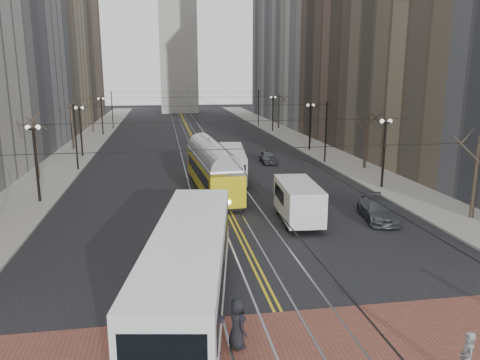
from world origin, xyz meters
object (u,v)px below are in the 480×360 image
object	(u,v)px
cargo_van	(298,203)
pedestrian_d	(214,339)
transit_bus	(190,270)
sedan_grey	(268,157)
rear_bus	(232,164)
pedestrian_a	(237,323)
pedestrian_b	(467,359)
sedan_parked	(377,210)
streetcar	(212,173)

from	to	relation	value
cargo_van	pedestrian_d	xyz separation A→B (m)	(-7.09, -14.46, -0.34)
transit_bus	pedestrian_d	xyz separation A→B (m)	(0.55, -4.07, -0.72)
transit_bus	sedan_grey	xyz separation A→B (m)	(10.31, 31.08, -1.02)
sedan_grey	transit_bus	bearing A→B (deg)	-104.87
rear_bus	pedestrian_a	bearing A→B (deg)	-91.74
pedestrian_b	pedestrian_d	size ratio (longest dim) A/B	0.93
transit_bus	pedestrian_a	distance (m)	3.58
transit_bus	pedestrian_d	size ratio (longest dim) A/B	7.08
transit_bus	pedestrian_d	world-z (taller)	transit_bus
sedan_grey	sedan_parked	size ratio (longest dim) A/B	0.82
streetcar	sedan_parked	world-z (taller)	streetcar
sedan_parked	pedestrian_a	xyz separation A→B (m)	(-11.54, -13.19, 0.24)
transit_bus	cargo_van	bearing A→B (deg)	63.13
transit_bus	sedan_grey	size ratio (longest dim) A/B	3.45
transit_bus	rear_bus	world-z (taller)	transit_bus
pedestrian_a	pedestrian_d	size ratio (longest dim) A/B	0.96
transit_bus	pedestrian_a	xyz separation A→B (m)	(1.46, -3.19, -0.76)
rear_bus	pedestrian_b	bearing A→B (deg)	-78.34
streetcar	pedestrian_d	xyz separation A→B (m)	(-2.45, -23.48, -0.61)
sedan_parked	cargo_van	bearing A→B (deg)	-174.56
pedestrian_a	rear_bus	bearing A→B (deg)	-27.68
transit_bus	streetcar	size ratio (longest dim) A/B	1.01
pedestrian_b	pedestrian_d	xyz separation A→B (m)	(-7.60, 2.29, 0.07)
rear_bus	pedestrian_d	distance (m)	28.50
sedan_parked	streetcar	bearing A→B (deg)	146.34
transit_bus	cargo_van	distance (m)	12.90
cargo_van	sedan_parked	xyz separation A→B (m)	(5.36, -0.39, -0.61)
cargo_van	sedan_grey	xyz separation A→B (m)	(2.67, 20.69, -0.63)
cargo_van	pedestrian_a	distance (m)	14.93
transit_bus	streetcar	distance (m)	19.65
rear_bus	pedestrian_d	bearing A→B (deg)	-93.29
cargo_van	pedestrian_d	world-z (taller)	cargo_van
streetcar	pedestrian_b	bearing A→B (deg)	-82.16
rear_bus	streetcar	bearing A→B (deg)	-110.19
rear_bus	pedestrian_a	distance (m)	27.49
rear_bus	cargo_van	distance (m)	13.84
streetcar	pedestrian_b	distance (m)	26.29
streetcar	pedestrian_b	xyz separation A→B (m)	(5.15, -25.77, -0.68)
transit_bus	streetcar	xyz separation A→B (m)	(3.00, 19.42, -0.11)
pedestrian_a	pedestrian_d	distance (m)	1.26
sedan_parked	pedestrian_d	bearing A→B (deg)	-121.88
sedan_grey	rear_bus	bearing A→B (deg)	-121.93
transit_bus	pedestrian_b	distance (m)	10.37
cargo_van	sedan_parked	world-z (taller)	cargo_van
pedestrian_b	rear_bus	bearing A→B (deg)	-156.85
pedestrian_a	pedestrian_d	world-z (taller)	pedestrian_d
sedan_parked	pedestrian_b	size ratio (longest dim) A/B	2.68
pedestrian_d	rear_bus	bearing A→B (deg)	-15.28
transit_bus	sedan_parked	xyz separation A→B (m)	(13.00, 10.00, -1.00)
cargo_van	pedestrian_b	size ratio (longest dim) A/B	3.32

